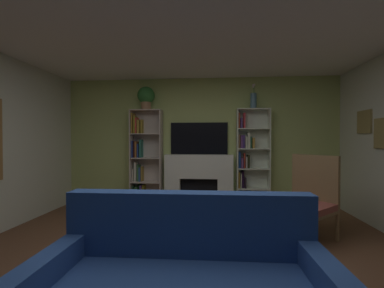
% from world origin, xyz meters
% --- Properties ---
extents(ground_plane, '(6.48, 6.48, 0.00)m').
position_xyz_m(ground_plane, '(0.00, 0.00, 0.00)').
color(ground_plane, brown).
extents(wall_back_accent, '(5.48, 0.06, 2.54)m').
position_xyz_m(wall_back_accent, '(0.00, 2.73, 1.27)').
color(wall_back_accent, '#AFC06C').
rests_on(wall_back_accent, ground_plane).
extents(ceiling, '(5.48, 5.52, 0.06)m').
position_xyz_m(ceiling, '(0.00, 0.00, 2.57)').
color(ceiling, white).
rests_on(ceiling, wall_back_accent).
extents(fireplace, '(1.42, 0.54, 1.02)m').
position_xyz_m(fireplace, '(0.00, 2.58, 0.54)').
color(fireplace, silver).
rests_on(fireplace, ground_plane).
extents(tv, '(1.12, 0.06, 0.63)m').
position_xyz_m(tv, '(0.00, 2.67, 1.34)').
color(tv, black).
rests_on(tv, fireplace).
extents(bookshelf_left, '(0.62, 0.28, 1.90)m').
position_xyz_m(bookshelf_left, '(-1.11, 2.60, 0.91)').
color(bookshelf_left, beige).
rests_on(bookshelf_left, ground_plane).
extents(bookshelf_right, '(0.62, 0.27, 1.90)m').
position_xyz_m(bookshelf_right, '(0.97, 2.60, 0.91)').
color(bookshelf_right, silver).
rests_on(bookshelf_right, ground_plane).
extents(potted_plant, '(0.34, 0.34, 0.45)m').
position_xyz_m(potted_plant, '(-1.04, 2.55, 2.16)').
color(potted_plant, '#A47753').
rests_on(potted_plant, bookshelf_left).
extents(vase_with_flowers, '(0.12, 0.12, 0.48)m').
position_xyz_m(vase_with_flowers, '(1.04, 2.55, 2.07)').
color(vase_with_flowers, slate).
rests_on(vase_with_flowers, bookshelf_right).
extents(armchair, '(0.89, 0.90, 1.10)m').
position_xyz_m(armchair, '(1.55, 1.11, 0.53)').
color(armchair, brown).
rests_on(armchair, ground_plane).
extents(coffee_table, '(0.91, 0.45, 0.41)m').
position_xyz_m(coffee_table, '(0.12, -0.11, 0.35)').
color(coffee_table, brown).
rests_on(coffee_table, ground_plane).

